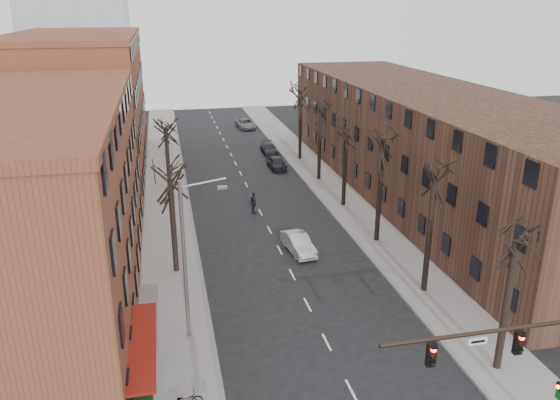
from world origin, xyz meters
TOP-DOWN VIEW (x-y plane):
  - sidewalk_left at (-8.00, 35.00)m, footprint 4.00×90.00m
  - sidewalk_right at (8.00, 35.00)m, footprint 4.00×90.00m
  - building_left_near at (-16.00, 15.00)m, footprint 12.00×26.00m
  - building_left_far at (-16.00, 44.00)m, footprint 12.00×28.00m
  - building_right at (16.00, 30.00)m, footprint 12.00×50.00m
  - awning_left at (-9.40, 6.00)m, footprint 1.20×7.00m
  - hedge at (-9.50, 5.00)m, footprint 0.80×6.00m
  - tree_right_a at (7.60, 4.00)m, footprint 5.20×5.20m
  - tree_right_b at (7.60, 12.00)m, footprint 5.20×5.20m
  - tree_right_c at (7.60, 20.00)m, footprint 5.20×5.20m
  - tree_right_d at (7.60, 28.00)m, footprint 5.20×5.20m
  - tree_right_e at (7.60, 36.00)m, footprint 5.20×5.20m
  - tree_right_f at (7.60, 44.00)m, footprint 5.20×5.20m
  - tree_left_a at (-7.60, 18.00)m, footprint 5.20×5.20m
  - tree_left_b at (-7.60, 34.00)m, footprint 5.20×5.20m
  - signal_mast_arm at (5.45, -1.00)m, footprint 8.14×0.30m
  - streetlight at (-7.03, 10.00)m, footprint 2.45×0.22m
  - silver_sedan at (1.27, 19.38)m, footprint 1.94×4.28m
  - parked_car_near at (4.15, 40.81)m, footprint 1.82×4.09m
  - parked_car_mid at (4.64, 47.51)m, footprint 1.74×4.27m
  - parked_car_far at (4.06, 62.51)m, footprint 2.65×5.07m
  - pedestrian_crossing at (-0.63, 27.81)m, footprint 0.70×1.22m

SIDE VIEW (x-z plane):
  - awning_left at x=-9.40m, z-range -0.07..0.07m
  - tree_right_a at x=7.60m, z-range -5.00..5.00m
  - tree_right_b at x=7.60m, z-range -5.40..5.40m
  - tree_right_c at x=7.60m, z-range -5.80..5.80m
  - tree_right_d at x=7.60m, z-range -5.00..5.00m
  - tree_right_e at x=7.60m, z-range -5.40..5.40m
  - tree_right_f at x=7.60m, z-range -5.80..5.80m
  - tree_left_a at x=-7.60m, z-range -4.75..4.75m
  - tree_left_b at x=-7.60m, z-range -4.75..4.75m
  - sidewalk_left at x=-8.00m, z-range 0.00..0.15m
  - sidewalk_right at x=8.00m, z-range 0.00..0.15m
  - parked_car_mid at x=4.64m, z-range 0.00..1.24m
  - hedge at x=-9.50m, z-range 0.15..1.15m
  - silver_sedan at x=1.27m, z-range 0.00..1.36m
  - parked_car_far at x=4.06m, z-range 0.00..1.36m
  - parked_car_near at x=4.15m, z-range 0.00..1.37m
  - pedestrian_crossing at x=-0.63m, z-range 0.00..1.96m
  - signal_mast_arm at x=5.45m, z-range 0.80..8.00m
  - building_right at x=16.00m, z-range 0.00..10.00m
  - streetlight at x=-7.03m, z-range 0.50..9.53m
  - building_left_near at x=-16.00m, z-range 0.00..12.00m
  - building_left_far at x=-16.00m, z-range 0.00..14.00m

